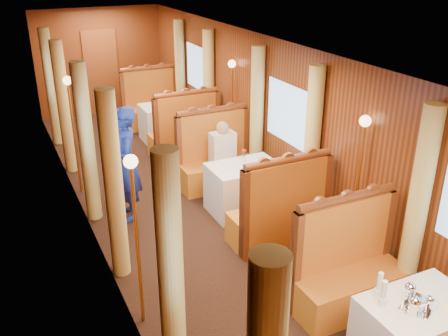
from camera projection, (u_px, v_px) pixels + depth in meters
floor at (199, 220)px, 7.45m from camera, size 3.00×12.00×0.01m
ceiling at (195, 52)px, 6.44m from camera, size 3.00×12.00×0.01m
wall_far at (100, 62)px, 11.90m from camera, size 3.00×0.01×2.50m
wall_left at (89, 160)px, 6.36m from camera, size 0.01×12.00×2.50m
wall_right at (289, 127)px, 7.54m from camera, size 0.01×12.00×2.50m
doorway_far at (102, 72)px, 11.98m from camera, size 0.80×0.04×2.00m
table_near at (416, 335)px, 4.70m from camera, size 1.05×0.72×0.75m
banquette_near_aft at (348, 273)px, 5.52m from camera, size 1.30×0.55×1.34m
table_mid at (244, 188)px, 7.59m from camera, size 1.05×0.72×0.75m
banquette_mid_fwd at (279, 215)px, 6.74m from camera, size 1.30×0.55×1.34m
banquette_mid_aft at (216, 162)px, 8.41m from camera, size 1.30×0.55×1.34m
table_far at (167, 122)px, 10.49m from camera, size 1.05×0.72×0.75m
banquette_far_fwd at (184, 135)px, 9.63m from camera, size 1.30×0.55×1.34m
banquette_far_aft at (152, 107)px, 11.30m from camera, size 1.30×0.55×1.34m
tea_tray at (419, 306)px, 4.51m from camera, size 0.42×0.38×0.01m
teapot_left at (414, 308)px, 4.38m from camera, size 0.22×0.19×0.14m
teapot_right at (429, 304)px, 4.45m from camera, size 0.16×0.13×0.11m
teapot_back at (409, 294)px, 4.56m from camera, size 0.21×0.19×0.14m
cup_inboard at (383, 296)px, 4.48m from camera, size 0.08×0.08×0.26m
cup_outboard at (379, 287)px, 4.59m from camera, size 0.08×0.08×0.26m
rose_vase_mid at (244, 154)px, 7.39m from camera, size 0.06×0.06×0.36m
rose_vase_far at (164, 97)px, 10.26m from camera, size 0.06×0.06×0.36m
window_left_near at (194, 312)px, 3.39m from camera, size 0.01×1.20×0.90m
curtain_left_near_b at (171, 279)px, 4.19m from camera, size 0.22×0.22×2.35m
curtain_right_near_b at (417, 211)px, 5.27m from camera, size 0.22×0.22×2.35m
window_left_mid at (88, 145)px, 6.28m from camera, size 0.01×1.20×0.90m
curtain_left_mid_a at (114, 188)px, 5.79m from camera, size 0.22×0.22×2.35m
curtain_left_mid_b at (87, 144)px, 7.08m from camera, size 0.22×0.22×2.35m
window_right_mid at (289, 114)px, 7.45m from camera, size 0.01×1.20×0.90m
curtain_right_mid_a at (312, 150)px, 6.88m from camera, size 0.22×0.22×2.35m
curtain_right_mid_b at (257, 118)px, 8.17m from camera, size 0.22×0.22×2.35m
window_left_far at (49, 83)px, 9.17m from camera, size 0.01×1.20×0.90m
curtain_left_far_a at (64, 108)px, 8.68m from camera, size 0.22×0.22×2.35m
curtain_left_far_b at (51, 88)px, 9.97m from camera, size 0.22×0.22×2.35m
window_right_far at (198, 68)px, 10.34m from camera, size 0.01×1.20×0.90m
curtain_right_far_a at (209, 90)px, 9.77m from camera, size 0.22×0.22×2.35m
curtain_right_far_b at (180, 74)px, 11.06m from camera, size 0.22×0.22×2.35m
sconce_left_fore at (134, 208)px, 4.90m from camera, size 0.14×0.14×1.95m
sconce_right_fore at (361, 160)px, 6.00m from camera, size 0.14×0.14×1.95m
sconce_left_aft at (71, 112)px, 7.79m from camera, size 0.14×0.14×1.95m
sconce_right_aft at (232, 92)px, 8.89m from camera, size 0.14×0.14×1.95m
steward at (126, 164)px, 7.21m from camera, size 0.49×0.68×1.72m
passenger at (223, 150)px, 8.05m from camera, size 0.40×0.44×0.76m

